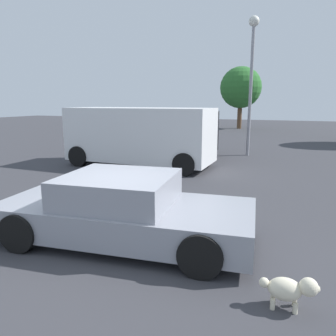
# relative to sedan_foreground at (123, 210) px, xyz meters

# --- Properties ---
(ground_plane) EXTENTS (80.00, 80.00, 0.00)m
(ground_plane) POSITION_rel_sedan_foreground_xyz_m (-0.03, -0.08, -0.54)
(ground_plane) COLOR #38383D
(sedan_foreground) EXTENTS (4.51, 2.33, 1.16)m
(sedan_foreground) POSITION_rel_sedan_foreground_xyz_m (0.00, 0.00, 0.00)
(sedan_foreground) COLOR gray
(sedan_foreground) RESTS_ON ground_plane
(dog) EXTENTS (0.66, 0.29, 0.42)m
(dog) POSITION_rel_sedan_foreground_xyz_m (2.74, -0.97, -0.29)
(dog) COLOR beige
(dog) RESTS_ON ground_plane
(van_white) EXTENTS (5.40, 2.23, 2.16)m
(van_white) POSITION_rel_sedan_foreground_xyz_m (-2.72, 6.07, 0.63)
(van_white) COLOR white
(van_white) RESTS_ON ground_plane
(suv_dark) EXTENTS (4.91, 3.37, 1.98)m
(suv_dark) POSITION_rel_sedan_foreground_xyz_m (-2.99, 9.38, 0.54)
(suv_dark) COLOR black
(suv_dark) RESTS_ON ground_plane
(light_post_near) EXTENTS (0.44, 0.44, 5.89)m
(light_post_near) POSITION_rel_sedan_foreground_xyz_m (0.68, 10.04, 3.50)
(light_post_near) COLOR gray
(light_post_near) RESTS_ON ground_plane
(tree_back_center) EXTENTS (3.61, 3.61, 5.42)m
(tree_back_center) POSITION_rel_sedan_foreground_xyz_m (-2.18, 24.81, 3.05)
(tree_back_center) COLOR brown
(tree_back_center) RESTS_ON ground_plane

